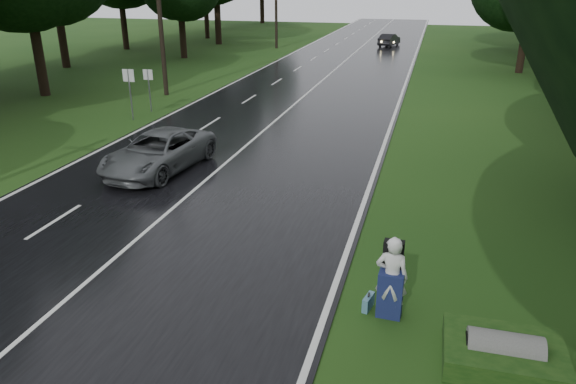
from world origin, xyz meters
name	(u,v)px	position (x,y,z in m)	size (l,w,h in m)	color
ground	(105,268)	(0.00, 0.00, 0.00)	(160.00, 160.00, 0.00)	#214213
road	(297,102)	(0.00, 20.00, 0.02)	(12.00, 140.00, 0.04)	black
lane_center	(297,102)	(0.00, 20.00, 0.04)	(0.12, 140.00, 0.01)	silver
grey_car	(158,152)	(-2.13, 7.02, 0.76)	(2.40, 5.20, 1.44)	#54585A
far_car	(389,40)	(2.71, 49.52, 0.68)	(1.35, 3.89, 1.28)	black
hitchhiker	(391,280)	(7.13, -0.17, 0.88)	(0.71, 0.65, 1.90)	silver
suitcase	(368,302)	(6.67, -0.05, 0.16)	(0.13, 0.46, 0.33)	teal
culvert	(501,364)	(9.36, -1.23, 0.00)	(0.68, 0.68, 1.36)	slate
utility_pole_mid	(167,95)	(-8.50, 20.04, 0.00)	(1.80, 0.28, 10.51)	black
utility_pole_far	(276,48)	(-8.50, 44.82, 0.00)	(1.80, 0.28, 10.60)	black
road_sign_a	(133,120)	(-7.20, 13.77, 0.00)	(0.62, 0.10, 2.60)	white
road_sign_b	(151,112)	(-7.20, 15.70, 0.00)	(0.55, 0.10, 2.29)	white
tree_left_d	(46,95)	(-15.76, 17.94, 0.00)	(9.66, 9.66, 15.09)	black
tree_left_e	(184,58)	(-14.65, 35.61, 0.00)	(7.72, 7.72, 12.06)	black
tree_left_f	(219,44)	(-15.69, 46.65, 0.00)	(10.25, 10.25, 16.02)	black
tree_right_e	(519,73)	(13.99, 34.81, 0.00)	(7.37, 7.37, 11.52)	black
tree_right_f	(524,51)	(16.14, 48.67, 0.00)	(9.19, 9.19, 14.36)	black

